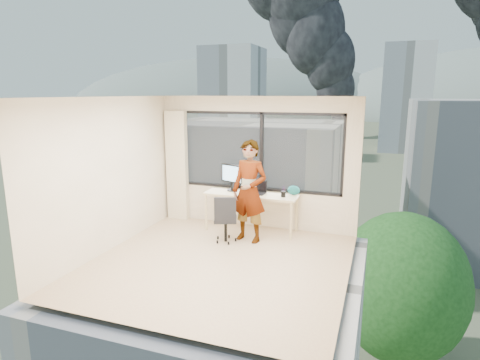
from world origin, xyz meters
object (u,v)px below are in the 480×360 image
at_px(handbag, 294,190).
at_px(laptop, 256,188).
at_px(person, 249,191).
at_px(desk, 251,212).
at_px(monitor, 232,177).
at_px(game_console, 251,189).
at_px(chair, 226,218).

bearing_deg(handbag, laptop, 178.28).
distance_m(person, laptop, 0.56).
bearing_deg(desk, person, -75.66).
xyz_separation_m(person, monitor, (-0.57, 0.63, 0.09)).
bearing_deg(person, game_console, 118.55).
relative_size(game_console, laptop, 0.80).
bearing_deg(handbag, chair, -152.20).
relative_size(laptop, handbag, 1.56).
distance_m(person, game_console, 0.76).
height_order(person, game_console, person).
height_order(desk, monitor, monitor).
xyz_separation_m(monitor, handbag, (1.23, 0.06, -0.18)).
relative_size(desk, laptop, 4.90).
distance_m(monitor, handbag, 1.24).
height_order(desk, game_console, game_console).
relative_size(person, monitor, 3.47).
xyz_separation_m(chair, person, (0.39, 0.20, 0.48)).
xyz_separation_m(person, game_console, (-0.21, 0.72, -0.14)).
relative_size(chair, game_console, 3.05).
bearing_deg(desk, chair, -108.63).
xyz_separation_m(desk, handbag, (0.80, 0.15, 0.47)).
xyz_separation_m(chair, handbag, (1.05, 0.89, 0.39)).
bearing_deg(laptop, game_console, 140.18).
distance_m(game_console, laptop, 0.24).
bearing_deg(laptop, desk, -165.74).
distance_m(desk, monitor, 0.78).
distance_m(chair, game_console, 0.99).
relative_size(desk, handbag, 7.64).
bearing_deg(monitor, laptop, 12.40).
bearing_deg(chair, laptop, 45.92).
relative_size(chair, laptop, 2.43).
bearing_deg(handbag, person, -146.37).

